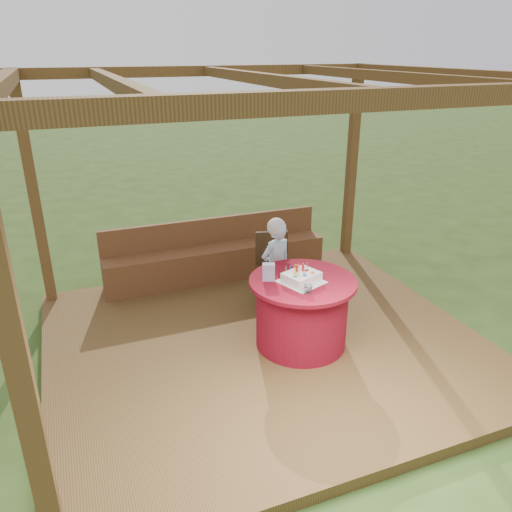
{
  "coord_description": "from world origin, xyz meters",
  "views": [
    {
      "loc": [
        -1.78,
        -4.28,
        3.04
      ],
      "look_at": [
        0.0,
        0.25,
        1.0
      ],
      "focal_mm": 35.0,
      "sensor_mm": 36.0,
      "label": 1
    }
  ],
  "objects": [
    {
      "name": "chair",
      "position": [
        0.46,
        0.87,
        0.58
      ],
      "size": [
        0.48,
        0.48,
        0.85
      ],
      "color": "#3C2513",
      "rests_on": "deck"
    },
    {
      "name": "ground",
      "position": [
        0.0,
        0.0,
        0.0
      ],
      "size": [
        60.0,
        60.0,
        0.0
      ],
      "primitive_type": "plane",
      "color": "#2A4416",
      "rests_on": "ground"
    },
    {
      "name": "table",
      "position": [
        0.33,
        -0.21,
        0.5
      ],
      "size": [
        1.09,
        1.09,
        0.75
      ],
      "color": "maroon",
      "rests_on": "deck"
    },
    {
      "name": "birthday_cake",
      "position": [
        0.29,
        -0.25,
        0.92
      ],
      "size": [
        0.49,
        0.49,
        0.18
      ],
      "color": "white",
      "rests_on": "table"
    },
    {
      "name": "deck",
      "position": [
        0.0,
        0.0,
        0.06
      ],
      "size": [
        4.5,
        4.0,
        0.12
      ],
      "primitive_type": "cube",
      "color": "brown",
      "rests_on": "ground"
    },
    {
      "name": "drinking_glass",
      "position": [
        0.24,
        -0.49,
        0.91
      ],
      "size": [
        0.1,
        0.1,
        0.08
      ],
      "primitive_type": "imported",
      "rotation": [
        0.0,
        0.0,
        -0.17
      ],
      "color": "white",
      "rests_on": "table"
    },
    {
      "name": "elderly_woman",
      "position": [
        0.37,
        0.57,
        0.71
      ],
      "size": [
        0.46,
        0.37,
        1.16
      ],
      "color": "#AAD9FD",
      "rests_on": "deck"
    },
    {
      "name": "gift_bag",
      "position": [
        0.01,
        -0.08,
        0.95
      ],
      "size": [
        0.14,
        0.12,
        0.18
      ],
      "primitive_type": "cube",
      "rotation": [
        0.0,
        0.0,
        -0.39
      ],
      "color": "#CB83B3",
      "rests_on": "table"
    },
    {
      "name": "bench",
      "position": [
        0.0,
        1.72,
        0.38
      ],
      "size": [
        3.0,
        0.42,
        0.8
      ],
      "color": "brown",
      "rests_on": "deck"
    },
    {
      "name": "pergola",
      "position": [
        0.0,
        0.0,
        2.41
      ],
      "size": [
        4.5,
        4.0,
        2.72
      ],
      "color": "brown",
      "rests_on": "deck"
    }
  ]
}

